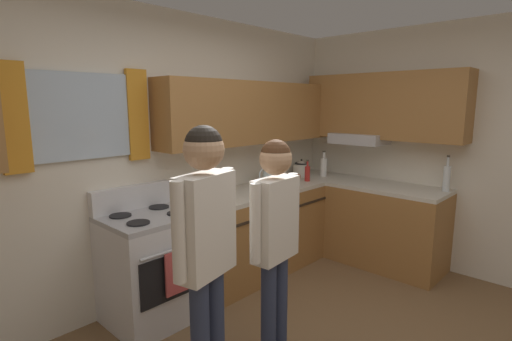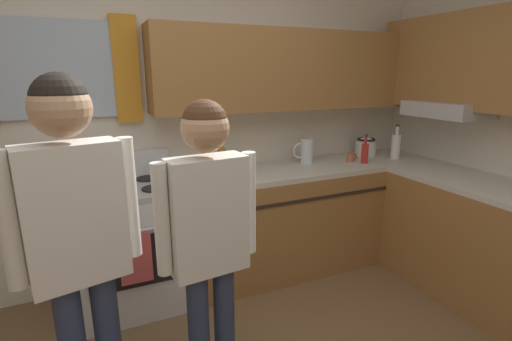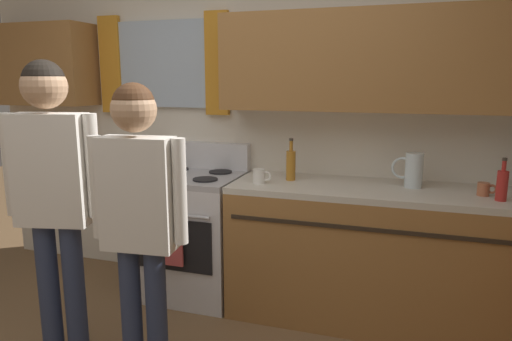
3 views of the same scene
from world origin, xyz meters
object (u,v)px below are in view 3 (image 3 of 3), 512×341
at_px(stove_oven, 192,232).
at_px(adult_left, 52,182).
at_px(water_pitcher, 413,170).
at_px(bottle_oil_amber, 291,164).
at_px(cup_terracotta, 484,189).
at_px(mug_ceramic_white, 260,176).
at_px(adult_in_plaid, 139,206).
at_px(bottle_sauce_red, 502,185).

height_order(stove_oven, adult_left, adult_left).
distance_m(water_pitcher, adult_left, 2.11).
relative_size(stove_oven, adult_left, 0.66).
xyz_separation_m(stove_oven, bottle_oil_amber, (0.73, 0.04, 0.54)).
xyz_separation_m(cup_terracotta, adult_left, (-2.19, -1.03, 0.11)).
xyz_separation_m(mug_ceramic_white, adult_left, (-0.83, -0.93, 0.10)).
relative_size(bottle_oil_amber, adult_left, 0.17).
distance_m(stove_oven, water_pitcher, 1.61).
xyz_separation_m(bottle_oil_amber, adult_in_plaid, (-0.46, -1.14, -0.03)).
height_order(water_pitcher, adult_left, adult_left).
relative_size(mug_ceramic_white, water_pitcher, 0.57).
bearing_deg(mug_ceramic_white, bottle_sauce_red, -0.06).
bearing_deg(mug_ceramic_white, adult_in_plaid, -106.66).
height_order(stove_oven, mug_ceramic_white, stove_oven).
distance_m(bottle_sauce_red, bottle_oil_amber, 1.27).
distance_m(bottle_oil_amber, mug_ceramic_white, 0.24).
height_order(adult_left, adult_in_plaid, adult_left).
xyz_separation_m(stove_oven, adult_in_plaid, (0.26, -1.10, 0.51)).
bearing_deg(bottle_oil_amber, cup_terracotta, -3.23).
distance_m(stove_oven, adult_left, 1.23).
xyz_separation_m(stove_oven, adult_left, (-0.28, -1.05, 0.58)).
distance_m(bottle_oil_amber, water_pitcher, 0.78).
bearing_deg(adult_left, stove_oven, 75.28).
distance_m(mug_ceramic_white, adult_in_plaid, 1.03).
relative_size(stove_oven, water_pitcher, 5.00).
bearing_deg(stove_oven, adult_in_plaid, -76.54).
relative_size(stove_oven, cup_terracotta, 10.11).
relative_size(cup_terracotta, adult_left, 0.07).
distance_m(bottle_sauce_red, water_pitcher, 0.51).
relative_size(bottle_sauce_red, adult_left, 0.15).
distance_m(stove_oven, bottle_sauce_red, 2.06).
relative_size(mug_ceramic_white, adult_in_plaid, 0.08).
bearing_deg(bottle_sauce_red, mug_ceramic_white, 179.94).
bearing_deg(cup_terracotta, mug_ceramic_white, -176.03).
bearing_deg(adult_in_plaid, cup_terracotta, 33.14).
xyz_separation_m(stove_oven, cup_terracotta, (1.91, -0.03, 0.47)).
height_order(bottle_oil_amber, adult_in_plaid, adult_in_plaid).
bearing_deg(bottle_sauce_red, water_pitcher, 157.69).
bearing_deg(stove_oven, bottle_oil_amber, 3.23).
distance_m(bottle_sauce_red, cup_terracotta, 0.13).
bearing_deg(mug_ceramic_white, adult_left, -131.85).
height_order(stove_oven, water_pitcher, water_pitcher).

